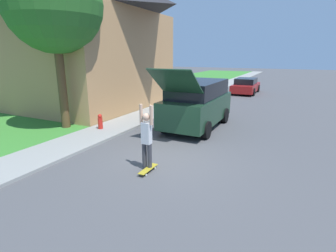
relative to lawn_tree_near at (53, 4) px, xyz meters
name	(u,v)px	position (x,y,z in m)	size (l,w,h in m)	color
ground_plane	(163,158)	(5.47, -1.12, -5.15)	(120.00, 120.00, 0.00)	#49494C
lawn	(97,105)	(-2.53, 4.88, -5.11)	(10.00, 80.00, 0.08)	#387F2D
sidewalk	(156,111)	(1.87, 4.88, -5.10)	(1.80, 80.00, 0.10)	gray
house	(84,33)	(-3.09, 4.81, -0.69)	(8.88, 9.43, 8.40)	tan
lawn_tree_near	(53,4)	(0.00, 0.00, 0.00)	(3.91, 3.91, 7.05)	brown
suv_parked	(197,103)	(5.14, 2.84, -4.03)	(2.07, 5.27, 2.76)	#193823
car_down_street	(246,86)	(5.07, 14.94, -4.52)	(1.91, 4.28, 1.28)	maroon
skateboarder	(147,137)	(5.46, -2.12, -4.16)	(0.41, 0.22, 1.90)	#38383D
skateboard	(148,169)	(5.56, -2.23, -5.06)	(0.21, 0.80, 0.10)	#A89323
fire_hydrant	(100,122)	(1.61, 0.41, -4.73)	(0.20, 0.20, 0.65)	red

